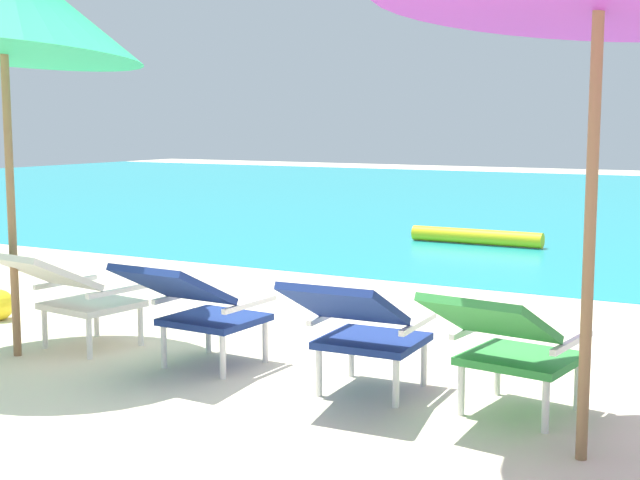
# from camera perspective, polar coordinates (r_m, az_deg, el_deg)

# --- Properties ---
(ground_plane) EXTENTS (40.00, 40.00, 0.00)m
(ground_plane) POSITION_cam_1_polar(r_m,az_deg,el_deg) (8.73, 11.47, -2.24)
(ground_plane) COLOR beige
(swim_buoy) EXTENTS (1.60, 0.18, 0.18)m
(swim_buoy) POSITION_cam_1_polar(r_m,az_deg,el_deg) (10.85, 9.86, 0.21)
(swim_buoy) COLOR yellow
(swim_buoy) RESTS_ON ocean_band
(lounge_chair_far_left) EXTENTS (0.64, 0.93, 0.68)m
(lounge_chair_far_left) POSITION_cam_1_polar(r_m,az_deg,el_deg) (5.88, -15.58, -3.06)
(lounge_chair_far_left) COLOR silver
(lounge_chair_far_left) RESTS_ON ground_plane
(lounge_chair_near_left) EXTENTS (0.57, 0.89, 0.68)m
(lounge_chair_near_left) POSITION_cam_1_polar(r_m,az_deg,el_deg) (5.28, -7.87, -4.05)
(lounge_chair_near_left) COLOR navy
(lounge_chair_near_left) RESTS_ON ground_plane
(lounge_chair_near_right) EXTENTS (0.58, 0.90, 0.68)m
(lounge_chair_near_right) POSITION_cam_1_polar(r_m,az_deg,el_deg) (4.71, 2.53, -5.39)
(lounge_chair_near_right) COLOR navy
(lounge_chair_near_right) RESTS_ON ground_plane
(lounge_chair_far_right) EXTENTS (0.63, 0.93, 0.68)m
(lounge_chair_far_right) POSITION_cam_1_polar(r_m,az_deg,el_deg) (4.46, 11.76, -6.29)
(lounge_chair_far_right) COLOR #338E3D
(lounge_chair_far_right) RESTS_ON ground_plane
(beach_umbrella_left) EXTENTS (2.23, 2.25, 2.53)m
(beach_umbrella_left) POSITION_cam_1_polar(r_m,az_deg,el_deg) (5.85, -19.50, 13.97)
(beach_umbrella_left) COLOR olive
(beach_umbrella_left) RESTS_ON ground_plane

